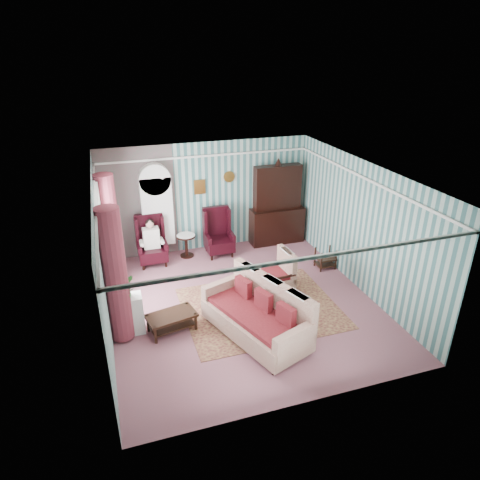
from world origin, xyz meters
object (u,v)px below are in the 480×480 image
object	(u,v)px
sofa	(255,312)
floral_armchair	(274,275)
bookcase	(158,216)
wingback_right	(219,233)
round_side_table	(186,246)
plant_stand	(129,315)
seated_woman	(152,243)
dresser_hutch	(278,202)
nest_table	(325,258)
coffee_table	(172,322)
wingback_left	(152,241)

from	to	relation	value
sofa	floral_armchair	xyz separation A→B (m)	(0.94, 1.38, -0.12)
bookcase	wingback_right	bearing A→B (deg)	-14.57
round_side_table	plant_stand	xyz separation A→B (m)	(-1.70, -2.90, 0.10)
sofa	seated_woman	bearing A→B (deg)	1.60
bookcase	dresser_hutch	xyz separation A→B (m)	(3.25, -0.12, 0.06)
wingback_right	seated_woman	bearing A→B (deg)	180.00
dresser_hutch	seated_woman	size ratio (longest dim) A/B	2.00
floral_armchair	nest_table	bearing A→B (deg)	-71.93
dresser_hutch	coffee_table	world-z (taller)	dresser_hutch
sofa	dresser_hutch	bearing A→B (deg)	-47.87
plant_stand	seated_woman	bearing A→B (deg)	73.78
sofa	floral_armchair	bearing A→B (deg)	-54.60
seated_woman	round_side_table	bearing A→B (deg)	9.46
coffee_table	sofa	bearing A→B (deg)	-24.59
sofa	plant_stand	bearing A→B (deg)	48.33
nest_table	plant_stand	distance (m)	5.02
seated_woman	floral_armchair	distance (m)	3.30
seated_woman	plant_stand	bearing A→B (deg)	-106.22
sofa	wingback_left	bearing A→B (deg)	1.60
sofa	round_side_table	bearing A→B (deg)	-11.87
wingback_left	wingback_right	world-z (taller)	same
round_side_table	wingback_left	bearing A→B (deg)	-170.54
wingback_right	sofa	world-z (taller)	wingback_right
sofa	coffee_table	size ratio (longest dim) A/B	2.40
dresser_hutch	floral_armchair	xyz separation A→B (m)	(-1.09, -2.52, -0.73)
coffee_table	floral_armchair	bearing A→B (deg)	16.28
plant_stand	coffee_table	bearing A→B (deg)	-14.90
floral_armchair	dresser_hutch	bearing A→B (deg)	-28.22
wingback_right	round_side_table	size ratio (longest dim) A/B	2.08
sofa	coffee_table	distance (m)	1.67
wingback_left	seated_woman	xyz separation A→B (m)	(0.00, 0.00, -0.04)
seated_woman	round_side_table	xyz separation A→B (m)	(0.90, 0.15, -0.29)
wingback_right	seated_woman	size ratio (longest dim) A/B	1.06
floral_armchair	bookcase	bearing A→B (deg)	34.49
dresser_hutch	round_side_table	distance (m)	2.75
plant_stand	floral_armchair	size ratio (longest dim) A/B	0.89
dresser_hutch	floral_armchair	world-z (taller)	dresser_hutch
round_side_table	floral_armchair	xyz separation A→B (m)	(1.51, -2.40, 0.15)
wingback_right	round_side_table	xyz separation A→B (m)	(-0.85, 0.15, -0.33)
dresser_hutch	coffee_table	bearing A→B (deg)	-137.47
round_side_table	sofa	size ratio (longest dim) A/B	0.27
dresser_hutch	wingback_right	distance (m)	1.86
bookcase	seated_woman	bearing A→B (deg)	-122.66
wingback_right	plant_stand	world-z (taller)	wingback_right
round_side_table	coffee_table	size ratio (longest dim) A/B	0.64
wingback_left	floral_armchair	world-z (taller)	wingback_left
nest_table	coffee_table	size ratio (longest dim) A/B	0.58
bookcase	plant_stand	size ratio (longest dim) A/B	2.80
dresser_hutch	nest_table	bearing A→B (deg)	-72.61
dresser_hutch	seated_woman	bearing A→B (deg)	-175.59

